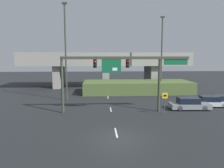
{
  "coord_description": "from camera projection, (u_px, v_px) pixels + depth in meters",
  "views": [
    {
      "loc": [
        -1.43,
        -16.52,
        6.33
      ],
      "look_at": [
        0.0,
        6.87,
        3.43
      ],
      "focal_mm": 35.0,
      "sensor_mm": 36.0,
      "label": 1
    }
  ],
  "objects": [
    {
      "name": "grass_embankment",
      "position": [
        137.0,
        87.0,
        39.15
      ],
      "size": [
        18.98,
        7.03,
        2.04
      ],
      "color": "#4C6033",
      "rests_on": "ground"
    },
    {
      "name": "parked_sedan_near_right",
      "position": [
        189.0,
        104.0,
        26.49
      ],
      "size": [
        4.83,
        2.13,
        1.46
      ],
      "rotation": [
        0.0,
        0.0,
        -0.05
      ],
      "color": "gray",
      "rests_on": "ground"
    },
    {
      "name": "speed_limit_sign",
      "position": [
        165.0,
        100.0,
        23.82
      ],
      "size": [
        0.6,
        0.11,
        2.51
      ],
      "color": "#4C4C4C",
      "rests_on": "ground"
    },
    {
      "name": "highway_light_pole_far",
      "position": [
        66.0,
        50.0,
        31.22
      ],
      "size": [
        0.7,
        0.36,
        13.93
      ],
      "color": "#383D33",
      "rests_on": "ground"
    },
    {
      "name": "overpass_bridge",
      "position": [
        105.0,
        64.0,
        46.77
      ],
      "size": [
        34.89,
        8.8,
        7.25
      ],
      "color": "gray",
      "rests_on": "ground"
    },
    {
      "name": "parked_sedan_mid_right",
      "position": [
        210.0,
        102.0,
        28.11
      ],
      "size": [
        4.48,
        2.39,
        1.36
      ],
      "rotation": [
        0.0,
        0.0,
        -0.12
      ],
      "color": "silver",
      "rests_on": "ground"
    },
    {
      "name": "signal_gantry",
      "position": [
        121.0,
        68.0,
        24.67
      ],
      "size": [
        14.56,
        0.44,
        6.4
      ],
      "color": "#383D33",
      "rests_on": "ground"
    },
    {
      "name": "highway_light_pole_near",
      "position": [
        162.0,
        53.0,
        38.93
      ],
      "size": [
        0.7,
        0.36,
        13.44
      ],
      "color": "#383D33",
      "rests_on": "ground"
    },
    {
      "name": "ground_plane",
      "position": [
        117.0,
        138.0,
        17.23
      ],
      "size": [
        160.0,
        160.0,
        0.0
      ],
      "primitive_type": "plane",
      "color": "black"
    },
    {
      "name": "lane_markings",
      "position": [
        109.0,
        102.0,
        30.61
      ],
      "size": [
        0.14,
        27.01,
        0.01
      ],
      "color": "silver",
      "rests_on": "ground"
    }
  ]
}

